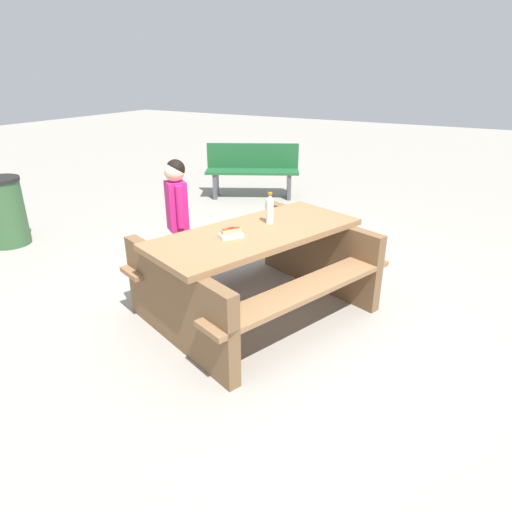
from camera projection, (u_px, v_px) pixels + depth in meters
name	position (u px, v px, depth m)	size (l,w,h in m)	color
ground_plane	(256.00, 310.00, 3.90)	(30.00, 30.00, 0.00)	gray
picnic_table	(256.00, 265.00, 3.72)	(2.17, 1.93, 0.75)	olive
soda_bottle	(270.00, 209.00, 3.73)	(0.07, 0.07, 0.27)	silver
hotdog_tray	(231.00, 233.00, 3.45)	(0.21, 0.19, 0.08)	white
child_in_coat	(177.00, 206.00, 4.13)	(0.25, 0.26, 1.22)	#3F334C
park_bench_near	(252.00, 169.00, 7.20)	(1.04, 1.52, 0.85)	#1E592D
trash_bin	(4.00, 212.00, 5.22)	(0.48, 0.48, 0.81)	#335933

